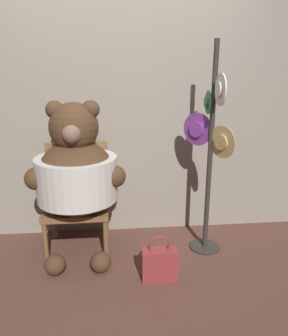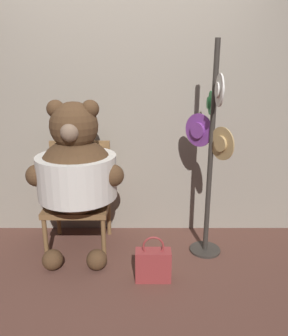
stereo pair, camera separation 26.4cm
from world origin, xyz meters
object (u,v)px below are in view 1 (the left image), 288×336
object	(u,v)px
hat_display_rack	(210,149)
handbag_on_ground	(159,264)
teddy_bear	(77,173)
chair	(77,195)

from	to	relation	value
hat_display_rack	handbag_on_ground	distance (m)	1.04
teddy_bear	hat_display_rack	size ratio (longest dim) A/B	0.75
hat_display_rack	handbag_on_ground	world-z (taller)	hat_display_rack
chair	teddy_bear	size ratio (longest dim) A/B	0.70
chair	teddy_bear	bearing A→B (deg)	-81.71
teddy_bear	handbag_on_ground	distance (m)	1.01
handbag_on_ground	teddy_bear	bearing A→B (deg)	145.96
chair	handbag_on_ground	size ratio (longest dim) A/B	2.51
chair	teddy_bear	xyz separation A→B (m)	(0.03, -0.18, 0.27)
handbag_on_ground	hat_display_rack	bearing A→B (deg)	41.56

